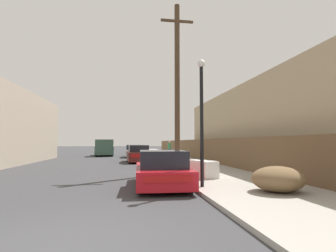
% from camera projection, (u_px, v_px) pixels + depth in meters
% --- Properties ---
extents(ground_plane, '(220.00, 220.00, 0.00)m').
position_uv_depth(ground_plane, '(58.00, 249.00, 3.92)').
color(ground_plane, '#38383A').
extents(sidewalk_curb, '(4.20, 63.00, 0.12)m').
position_uv_depth(sidewalk_curb, '(168.00, 157.00, 27.92)').
color(sidewalk_curb, '#9E998E').
rests_on(sidewalk_curb, ground).
extents(discarded_fridge, '(1.11, 1.69, 0.73)m').
position_uv_depth(discarded_fridge, '(202.00, 169.00, 11.19)').
color(discarded_fridge, white).
rests_on(discarded_fridge, sidewalk_curb).
extents(parked_sports_car_red, '(1.99, 4.18, 1.31)m').
position_uv_depth(parked_sports_car_red, '(162.00, 170.00, 9.44)').
color(parked_sports_car_red, red).
rests_on(parked_sports_car_red, ground).
extents(car_parked_mid, '(1.85, 4.09, 1.38)m').
position_uv_depth(car_parked_mid, '(138.00, 154.00, 21.12)').
color(car_parked_mid, '#5B1E19').
rests_on(car_parked_mid, ground).
extents(car_parked_far, '(2.00, 4.59, 1.34)m').
position_uv_depth(car_parked_far, '(134.00, 151.00, 28.36)').
color(car_parked_far, silver).
rests_on(car_parked_far, ground).
extents(pickup_truck, '(2.51, 5.62, 1.92)m').
position_uv_depth(pickup_truck, '(104.00, 148.00, 30.87)').
color(pickup_truck, '#385647').
rests_on(pickup_truck, ground).
extents(utility_pole, '(1.80, 0.28, 9.05)m').
position_uv_depth(utility_pole, '(177.00, 84.00, 14.17)').
color(utility_pole, '#4C3826').
rests_on(utility_pole, sidewalk_curb).
extents(street_lamp, '(0.26, 0.26, 4.31)m').
position_uv_depth(street_lamp, '(202.00, 111.00, 8.88)').
color(street_lamp, black).
rests_on(street_lamp, sidewalk_curb).
extents(brush_pile, '(1.56, 1.49, 0.76)m').
position_uv_depth(brush_pile, '(278.00, 179.00, 7.84)').
color(brush_pile, brown).
rests_on(brush_pile, sidewalk_curb).
extents(wooden_fence, '(0.08, 44.00, 1.74)m').
position_uv_depth(wooden_fence, '(191.00, 149.00, 25.95)').
color(wooden_fence, brown).
rests_on(wooden_fence, sidewalk_curb).
extents(building_right_house, '(6.00, 20.96, 5.43)m').
position_uv_depth(building_right_house, '(271.00, 127.00, 19.09)').
color(building_right_house, tan).
rests_on(building_right_house, ground).
extents(pedestrian, '(0.34, 0.34, 1.62)m').
position_uv_depth(pedestrian, '(169.00, 148.00, 29.25)').
color(pedestrian, '#282D42').
rests_on(pedestrian, sidewalk_curb).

